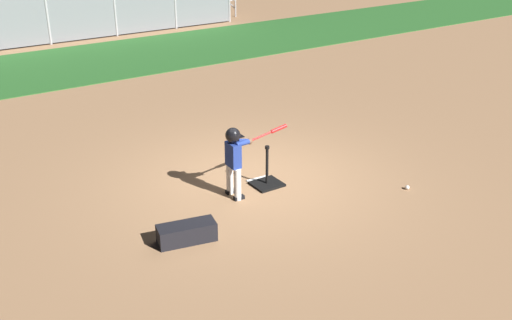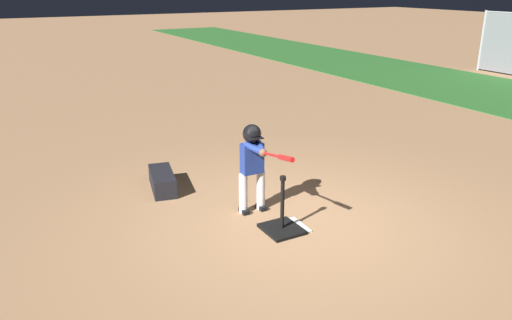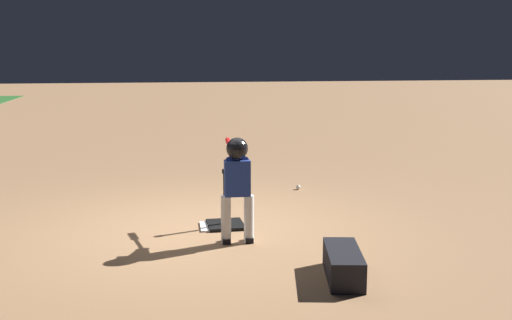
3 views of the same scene
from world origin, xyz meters
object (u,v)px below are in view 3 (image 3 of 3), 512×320
at_px(equipment_bag, 343,264).
at_px(batter_child, 237,176).
at_px(batting_tee, 225,220).
at_px(baseball, 298,187).

bearing_deg(equipment_bag, batter_child, 43.61).
distance_m(batting_tee, equipment_bag, 2.17).
height_order(batting_tee, equipment_bag, batting_tee).
xyz_separation_m(batter_child, baseball, (2.56, -1.40, -0.74)).
xyz_separation_m(batter_child, equipment_bag, (-1.34, -0.82, -0.63)).
bearing_deg(baseball, equipment_bag, 171.50).
relative_size(batting_tee, equipment_bag, 0.87).
xyz_separation_m(baseball, equipment_bag, (-3.89, 0.58, 0.10)).
bearing_deg(batting_tee, baseball, -37.31).
distance_m(batter_child, equipment_bag, 1.69).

